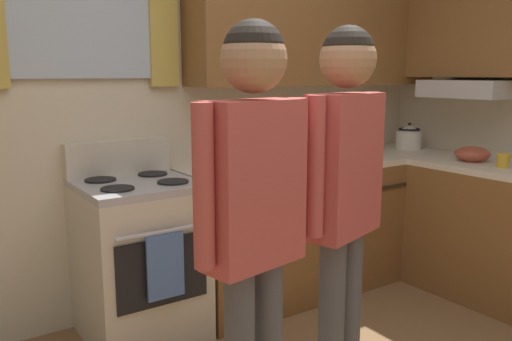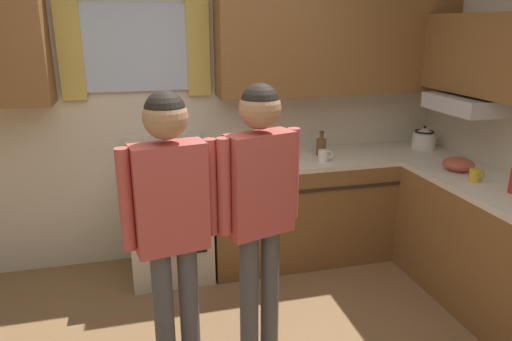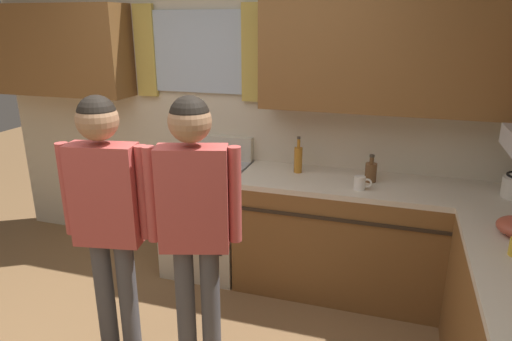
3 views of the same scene
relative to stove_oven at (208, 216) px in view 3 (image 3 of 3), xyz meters
The scene contains 8 objects.
back_wall_unit 1.09m from the stove_oven, 50.84° to the left, with size 4.60×0.42×2.60m.
kitchen_counter_run 1.75m from the stove_oven, 13.43° to the right, with size 2.14×2.03×0.90m.
stove_oven is the anchor object (origin of this frame).
bottle_oil_amber 0.92m from the stove_oven, ahead, with size 0.06×0.06×0.29m.
bottle_squat_brown 1.40m from the stove_oven, ahead, with size 0.08×0.08×0.21m.
mug_ceramic_white 1.34m from the stove_oven, ahead, with size 0.13×0.08×0.09m.
adult_left 1.37m from the stove_oven, 92.59° to the right, with size 0.51×0.23×1.66m.
adult_in_plaid 1.38m from the stove_oven, 69.21° to the right, with size 0.50×0.26×1.67m.
Camera 3 is at (1.27, -1.69, 2.02)m, focal length 31.96 mm.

